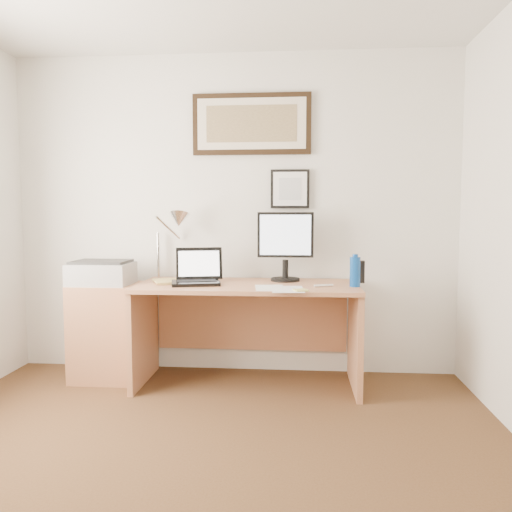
# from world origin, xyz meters

# --- Properties ---
(wall_back) EXTENTS (3.50, 0.02, 2.50)m
(wall_back) POSITION_xyz_m (0.00, 2.00, 1.25)
(wall_back) COLOR white
(wall_back) RESTS_ON ground
(side_cabinet) EXTENTS (0.50, 0.40, 0.73)m
(side_cabinet) POSITION_xyz_m (-0.92, 1.68, 0.36)
(side_cabinet) COLOR #A96B46
(side_cabinet) RESTS_ON floor
(water_bottle) EXTENTS (0.07, 0.07, 0.21)m
(water_bottle) POSITION_xyz_m (0.91, 1.56, 0.85)
(water_bottle) COLOR #0B4299
(water_bottle) RESTS_ON desk
(bottle_cap) EXTENTS (0.04, 0.04, 0.02)m
(bottle_cap) POSITION_xyz_m (0.91, 1.56, 0.97)
(bottle_cap) COLOR #0B4299
(bottle_cap) RESTS_ON water_bottle
(speaker) EXTENTS (0.07, 0.06, 0.16)m
(speaker) POSITION_xyz_m (0.97, 1.77, 0.83)
(speaker) COLOR black
(speaker) RESTS_ON desk
(paper_sheet_a) EXTENTS (0.23, 0.30, 0.00)m
(paper_sheet_a) POSITION_xyz_m (0.32, 1.45, 0.75)
(paper_sheet_a) COLOR white
(paper_sheet_a) RESTS_ON desk
(paper_sheet_b) EXTENTS (0.23, 0.32, 0.00)m
(paper_sheet_b) POSITION_xyz_m (0.45, 1.38, 0.75)
(paper_sheet_b) COLOR white
(paper_sheet_b) RESTS_ON desk
(sticky_pad) EXTENTS (0.11, 0.11, 0.01)m
(sticky_pad) POSITION_xyz_m (0.53, 1.32, 0.76)
(sticky_pad) COLOR #D9CD66
(sticky_pad) RESTS_ON desk
(marker_pen) EXTENTS (0.14, 0.06, 0.02)m
(marker_pen) POSITION_xyz_m (0.70, 1.54, 0.76)
(marker_pen) COLOR white
(marker_pen) RESTS_ON desk
(book) EXTENTS (0.27, 0.30, 0.02)m
(book) POSITION_xyz_m (-0.53, 1.60, 0.76)
(book) COLOR tan
(book) RESTS_ON desk
(desk) EXTENTS (1.60, 0.70, 0.75)m
(desk) POSITION_xyz_m (0.15, 1.72, 0.51)
(desk) COLOR #A96B46
(desk) RESTS_ON floor
(laptop) EXTENTS (0.39, 0.37, 0.26)m
(laptop) POSITION_xyz_m (-0.22, 1.61, 0.81)
(laptop) COLOR black
(laptop) RESTS_ON desk
(lcd_monitor) EXTENTS (0.42, 0.22, 0.52)m
(lcd_monitor) POSITION_xyz_m (0.42, 1.81, 1.04)
(lcd_monitor) COLOR black
(lcd_monitor) RESTS_ON desk
(printer) EXTENTS (0.44, 0.34, 0.18)m
(printer) POSITION_xyz_m (-0.95, 1.66, 0.82)
(printer) COLOR #A6A6A9
(printer) RESTS_ON side_cabinet
(desk_lamp) EXTENTS (0.29, 0.27, 0.53)m
(desk_lamp) POSITION_xyz_m (-0.41, 1.81, 1.19)
(desk_lamp) COLOR silver
(desk_lamp) RESTS_ON desk
(picture_large) EXTENTS (0.92, 0.04, 0.47)m
(picture_large) POSITION_xyz_m (0.15, 1.97, 1.95)
(picture_large) COLOR black
(picture_large) RESTS_ON wall_back
(picture_small) EXTENTS (0.30, 0.03, 0.30)m
(picture_small) POSITION_xyz_m (0.45, 1.97, 1.45)
(picture_small) COLOR black
(picture_small) RESTS_ON wall_back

